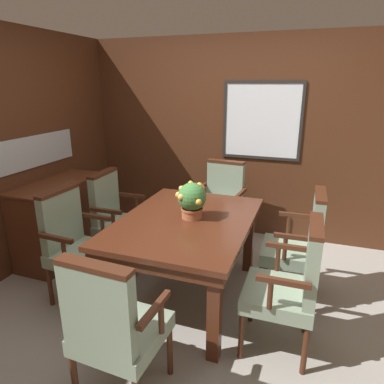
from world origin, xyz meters
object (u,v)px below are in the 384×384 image
object	(u,v)px
chair_left_near	(75,241)
potted_plant	(192,199)
dining_table	(186,229)
chair_right_far	(300,242)
chair_head_far	(221,201)
chair_left_far	(116,215)
chair_head_near	(114,325)
chair_right_near	(291,283)
sideboard_cabinet	(62,219)

from	to	relation	value
chair_left_near	potted_plant	world-z (taller)	potted_plant
dining_table	chair_right_far	size ratio (longest dim) A/B	1.48
chair_head_far	chair_left_far	xyz separation A→B (m)	(-0.94, -0.82, 0.00)
chair_left_near	chair_head_near	bearing A→B (deg)	-129.19
chair_head_near	chair_right_far	world-z (taller)	same
chair_head_near	chair_right_near	world-z (taller)	same
chair_head_near	chair_right_near	xyz separation A→B (m)	(0.95, 0.80, 0.00)
chair_left_far	sideboard_cabinet	world-z (taller)	chair_left_far
chair_right_near	chair_right_far	distance (m)	0.70
chair_head_far	chair_left_far	distance (m)	1.24
chair_head_far	chair_right_far	distance (m)	1.25
chair_right_far	chair_left_far	world-z (taller)	same
chair_head_near	potted_plant	world-z (taller)	potted_plant
chair_head_near	chair_right_near	distance (m)	1.24
chair_right_near	dining_table	bearing A→B (deg)	-112.25
chair_left_near	chair_left_far	world-z (taller)	same
chair_head_near	chair_right_far	size ratio (longest dim) A/B	1.00
chair_right_far	potted_plant	bearing A→B (deg)	-73.50
chair_head_far	chair_right_far	world-z (taller)	same
chair_head_near	chair_left_near	world-z (taller)	same
dining_table	chair_head_far	xyz separation A→B (m)	(0.02, 1.15, -0.12)
chair_left_near	sideboard_cabinet	bearing A→B (deg)	50.45
chair_right_near	chair_right_far	size ratio (longest dim) A/B	1.00
chair_right_far	chair_left_near	xyz separation A→B (m)	(-1.90, -0.66, 0.00)
dining_table	chair_right_near	xyz separation A→B (m)	(0.93, -0.37, -0.12)
chair_head_near	chair_left_near	xyz separation A→B (m)	(-0.92, 0.84, 0.00)
chair_head_far	chair_left_near	xyz separation A→B (m)	(-0.96, -1.48, 0.00)
chair_right_near	sideboard_cabinet	world-z (taller)	chair_right_near
chair_right_far	chair_left_near	distance (m)	2.01
chair_left_near	dining_table	bearing A→B (deg)	-67.47
chair_right_near	chair_left_near	size ratio (longest dim) A/B	1.00
sideboard_cabinet	dining_table	bearing A→B (deg)	-10.01
chair_head_near	chair_left_far	size ratio (longest dim) A/B	1.00
chair_head_near	sideboard_cabinet	world-z (taller)	chair_head_near
chair_right_far	sideboard_cabinet	bearing A→B (deg)	-90.15
chair_left_near	potted_plant	bearing A→B (deg)	-66.10
dining_table	chair_left_near	size ratio (longest dim) A/B	1.48
chair_head_near	potted_plant	xyz separation A→B (m)	(0.06, 1.21, 0.39)
potted_plant	sideboard_cabinet	distance (m)	1.74
chair_left_far	chair_right_near	bearing A→B (deg)	-112.13
sideboard_cabinet	chair_left_near	bearing A→B (deg)	-42.80
chair_head_far	chair_right_far	xyz separation A→B (m)	(0.94, -0.82, 0.00)
dining_table	chair_right_near	distance (m)	1.00
dining_table	chair_right_far	xyz separation A→B (m)	(0.96, 0.33, -0.12)
potted_plant	chair_left_far	bearing A→B (deg)	162.85
chair_right_near	sideboard_cabinet	bearing A→B (deg)	-104.98
chair_right_near	chair_head_far	bearing A→B (deg)	-149.68
chair_right_far	chair_left_far	xyz separation A→B (m)	(-1.88, 0.00, 0.00)
chair_right_near	chair_right_far	xyz separation A→B (m)	(0.03, 0.70, 0.00)
chair_head_near	chair_left_far	xyz separation A→B (m)	(-0.90, 1.51, 0.00)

